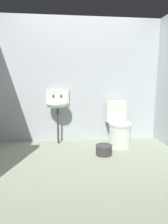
% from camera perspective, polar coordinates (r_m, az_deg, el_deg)
% --- Properties ---
extents(ground_plane, '(3.46, 2.65, 0.08)m').
position_cam_1_polar(ground_plane, '(2.71, 0.67, -16.70)').
color(ground_plane, gray).
extents(wall_back, '(3.46, 0.10, 2.29)m').
position_cam_1_polar(wall_back, '(3.59, -1.57, 9.53)').
color(wall_back, '#AEB6BA').
rests_on(wall_back, ground).
extents(toilet_near_wall, '(0.41, 0.60, 0.78)m').
position_cam_1_polar(toilet_near_wall, '(3.43, 10.58, -4.59)').
color(toilet_near_wall, silver).
rests_on(toilet_near_wall, ground).
extents(sink, '(0.42, 0.35, 0.99)m').
position_cam_1_polar(sink, '(3.39, -8.16, 2.77)').
color(sink, '#393736').
rests_on(sink, ground).
extents(bucket, '(0.27, 0.27, 0.16)m').
position_cam_1_polar(bucket, '(3.00, 6.11, -11.42)').
color(bucket, '#393736').
rests_on(bucket, ground).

